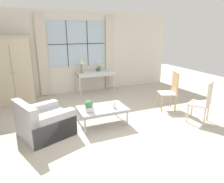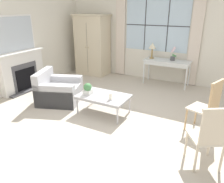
# 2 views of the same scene
# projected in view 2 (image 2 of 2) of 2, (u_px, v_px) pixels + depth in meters

# --- Properties ---
(ground_plane) EXTENTS (14.00, 14.00, 0.00)m
(ground_plane) POSITION_uv_depth(u_px,v_px,m) (109.00, 116.00, 4.82)
(ground_plane) COLOR #BCB2A3
(wall_back_windowed) EXTENTS (7.20, 0.14, 2.80)m
(wall_back_windowed) POSITION_uv_depth(u_px,v_px,m) (156.00, 36.00, 6.78)
(wall_back_windowed) COLOR silver
(wall_back_windowed) RESTS_ON ground_plane
(wall_left) EXTENTS (0.06, 7.20, 2.80)m
(wall_left) POSITION_uv_depth(u_px,v_px,m) (25.00, 39.00, 6.14)
(wall_left) COLOR silver
(wall_left) RESTS_ON ground_plane
(fireplace) EXTENTS (0.34, 1.46, 2.05)m
(fireplace) POSITION_uv_depth(u_px,v_px,m) (22.00, 67.00, 6.08)
(fireplace) COLOR #515156
(fireplace) RESTS_ON ground_plane
(armoire) EXTENTS (1.15, 0.73, 2.02)m
(armoire) POSITION_uv_depth(u_px,v_px,m) (93.00, 45.00, 7.52)
(armoire) COLOR beige
(armoire) RESTS_ON ground_plane
(console_table) EXTENTS (1.35, 0.54, 0.76)m
(console_table) POSITION_uv_depth(u_px,v_px,m) (167.00, 63.00, 6.53)
(console_table) COLOR silver
(console_table) RESTS_ON ground_plane
(table_lamp) EXTENTS (0.23, 0.23, 0.48)m
(table_lamp) POSITION_uv_depth(u_px,v_px,m) (152.00, 47.00, 6.61)
(table_lamp) COLOR #9E7F47
(table_lamp) RESTS_ON console_table
(potted_orchid) EXTENTS (0.18, 0.14, 0.41)m
(potted_orchid) POSITION_uv_depth(u_px,v_px,m) (173.00, 55.00, 6.43)
(potted_orchid) COLOR #4C4C51
(potted_orchid) RESTS_ON console_table
(armchair_upholstered) EXTENTS (1.23, 1.21, 0.79)m
(armchair_upholstered) POSITION_uv_depth(u_px,v_px,m) (59.00, 91.00, 5.45)
(armchair_upholstered) COLOR #B2B2B7
(armchair_upholstered) RESTS_ON ground_plane
(side_chair_wooden) EXTENTS (0.56, 0.56, 1.07)m
(side_chair_wooden) POSITION_uv_depth(u_px,v_px,m) (208.00, 104.00, 3.96)
(side_chair_wooden) COLOR beige
(side_chair_wooden) RESTS_ON ground_plane
(accent_chair_wooden) EXTENTS (0.60, 0.60, 1.03)m
(accent_chair_wooden) POSITION_uv_depth(u_px,v_px,m) (210.00, 134.00, 3.07)
(accent_chair_wooden) COLOR beige
(accent_chair_wooden) RESTS_ON ground_plane
(coffee_table) EXTENTS (1.11, 0.71, 0.42)m
(coffee_table) POSITION_uv_depth(u_px,v_px,m) (104.00, 97.00, 4.83)
(coffee_table) COLOR #BCBCC1
(coffee_table) RESTS_ON ground_plane
(potted_plant_small) EXTENTS (0.18, 0.18, 0.25)m
(potted_plant_small) POSITION_uv_depth(u_px,v_px,m) (88.00, 89.00, 4.84)
(potted_plant_small) COLOR white
(potted_plant_small) RESTS_ON coffee_table
(pillar_candle) EXTENTS (0.10, 0.10, 0.16)m
(pillar_candle) POSITION_uv_depth(u_px,v_px,m) (110.00, 97.00, 4.56)
(pillar_candle) COLOR silver
(pillar_candle) RESTS_ON coffee_table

